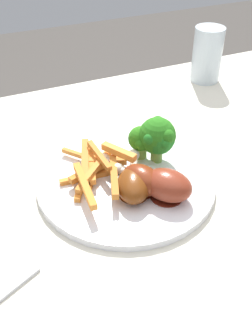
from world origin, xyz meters
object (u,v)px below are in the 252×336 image
broccoli_floret_back (158,139)px  dinner_plate (126,181)px  carrot_fries_pile (96,168)px  dining_table (148,211)px  water_glass (207,55)px  broccoli_floret_front (141,140)px  chicken_drumstick_extra (139,178)px  broccoli_floret_middle (156,136)px  chicken_drumstick_far (134,183)px  chicken_drumstick_near (164,184)px

broccoli_floret_back → dinner_plate: bearing=-162.6°
broccoli_floret_back → carrot_fries_pile: broccoli_floret_back is taller
dining_table → water_glass: (0.26, 0.24, 0.19)m
broccoli_floret_front → chicken_drumstick_extra: size_ratio=0.46×
broccoli_floret_front → broccoli_floret_back: bearing=-46.5°
chicken_drumstick_extra → broccoli_floret_middle: bearing=44.9°
broccoli_floret_front → carrot_fries_pile: size_ratio=0.33×
dining_table → carrot_fries_pile: size_ratio=5.94×
dinner_plate → broccoli_floret_back: size_ratio=4.02×
broccoli_floret_front → chicken_drumstick_extra: 0.08m
chicken_drumstick_far → chicken_drumstick_extra: 0.01m
broccoli_floret_front → chicken_drumstick_far: (-0.05, -0.08, -0.02)m
dining_table → dinner_plate: bearing=-147.0°
broccoli_floret_middle → carrot_fries_pile: broccoli_floret_middle is taller
broccoli_floret_back → carrot_fries_pile: 0.11m
broccoli_floret_middle → chicken_drumstick_near: bearing=-108.9°
dining_table → broccoli_floret_back: bearing=-95.6°
broccoli_floret_front → water_glass: (0.28, 0.24, 0.02)m
dining_table → carrot_fries_pile: bearing=-170.1°
broccoli_floret_front → broccoli_floret_middle: (0.02, -0.02, 0.01)m
carrot_fries_pile → chicken_drumstick_near: 0.12m
dining_table → chicken_drumstick_near: (-0.03, -0.11, 0.16)m
dining_table → broccoli_floret_front: (-0.02, -0.00, 0.17)m
carrot_fries_pile → chicken_drumstick_far: carrot_fries_pile is taller
broccoli_floret_front → chicken_drumstick_far: 0.09m
broccoli_floret_front → broccoli_floret_middle: 0.03m
chicken_drumstick_near → broccoli_floret_back: bearing=70.2°
dining_table → chicken_drumstick_extra: bearing=-128.3°
chicken_drumstick_far → chicken_drumstick_extra: size_ratio=1.00×
broccoli_floret_middle → chicken_drumstick_near: broccoli_floret_middle is taller
chicken_drumstick_far → water_glass: water_glass is taller
broccoli_floret_middle → chicken_drumstick_near: 0.10m
carrot_fries_pile → chicken_drumstick_near: bearing=-48.1°
dining_table → carrot_fries_pile: 0.19m
broccoli_floret_middle → chicken_drumstick_near: (-0.03, -0.09, -0.03)m
broccoli_floret_front → carrot_fries_pile: 0.09m
broccoli_floret_middle → chicken_drumstick_far: (-0.07, -0.06, -0.03)m
chicken_drumstick_extra → water_glass: bearing=44.2°
broccoli_floret_front → carrot_fries_pile: broccoli_floret_front is taller
chicken_drumstick_near → chicken_drumstick_extra: bearing=133.9°
broccoli_floret_front → dinner_plate: bearing=-138.3°
dining_table → water_glass: 0.40m
broccoli_floret_middle → broccoli_floret_front: bearing=141.7°
broccoli_floret_middle → carrot_fries_pile: size_ratio=0.45×
chicken_drumstick_extra → dinner_plate: bearing=102.5°
carrot_fries_pile → chicken_drumstick_far: (0.04, -0.06, 0.00)m
chicken_drumstick_far → water_glass: size_ratio=1.01×
broccoli_floret_front → carrot_fries_pile: bearing=-169.7°
dinner_plate → chicken_drumstick_extra: (0.01, -0.03, 0.03)m
carrot_fries_pile → chicken_drumstick_extra: size_ratio=1.38×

